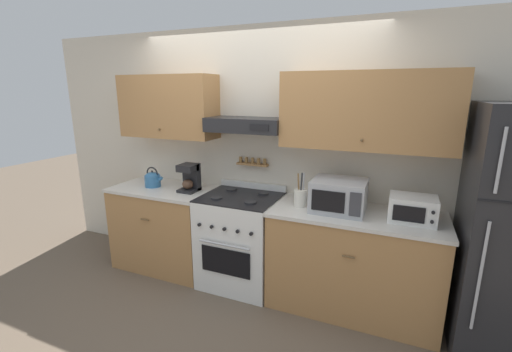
{
  "coord_description": "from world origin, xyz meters",
  "views": [
    {
      "loc": [
        1.4,
        -2.54,
        1.93
      ],
      "look_at": [
        0.19,
        0.28,
        1.16
      ],
      "focal_mm": 24.0,
      "sensor_mm": 36.0,
      "label": 1
    }
  ],
  "objects_px": {
    "stove_range": "(241,240)",
    "microwave": "(339,195)",
    "tea_kettle": "(153,179)",
    "utensil_crock": "(300,197)",
    "coffee_maker": "(190,177)",
    "toaster_oven": "(412,209)"
  },
  "relations": [
    {
      "from": "stove_range",
      "to": "microwave",
      "type": "height_order",
      "value": "microwave"
    },
    {
      "from": "tea_kettle",
      "to": "utensil_crock",
      "type": "distance_m",
      "value": 1.66
    },
    {
      "from": "tea_kettle",
      "to": "microwave",
      "type": "bearing_deg",
      "value": 0.51
    },
    {
      "from": "tea_kettle",
      "to": "stove_range",
      "type": "bearing_deg",
      "value": 0.68
    },
    {
      "from": "coffee_maker",
      "to": "toaster_oven",
      "type": "height_order",
      "value": "coffee_maker"
    },
    {
      "from": "stove_range",
      "to": "microwave",
      "type": "relative_size",
      "value": 2.19
    },
    {
      "from": "stove_range",
      "to": "utensil_crock",
      "type": "distance_m",
      "value": 0.81
    },
    {
      "from": "tea_kettle",
      "to": "toaster_oven",
      "type": "height_order",
      "value": "tea_kettle"
    },
    {
      "from": "tea_kettle",
      "to": "microwave",
      "type": "height_order",
      "value": "microwave"
    },
    {
      "from": "microwave",
      "to": "utensil_crock",
      "type": "relative_size",
      "value": 1.46
    },
    {
      "from": "microwave",
      "to": "toaster_oven",
      "type": "bearing_deg",
      "value": -1.91
    },
    {
      "from": "coffee_maker",
      "to": "toaster_oven",
      "type": "xyz_separation_m",
      "value": [
        2.12,
        -0.03,
        -0.04
      ]
    },
    {
      "from": "microwave",
      "to": "utensil_crock",
      "type": "distance_m",
      "value": 0.34
    },
    {
      "from": "coffee_maker",
      "to": "tea_kettle",
      "type": "bearing_deg",
      "value": -177.08
    },
    {
      "from": "tea_kettle",
      "to": "coffee_maker",
      "type": "relative_size",
      "value": 0.76
    },
    {
      "from": "stove_range",
      "to": "coffee_maker",
      "type": "distance_m",
      "value": 0.83
    },
    {
      "from": "microwave",
      "to": "utensil_crock",
      "type": "xyz_separation_m",
      "value": [
        -0.34,
        -0.02,
        -0.05
      ]
    },
    {
      "from": "microwave",
      "to": "tea_kettle",
      "type": "bearing_deg",
      "value": -179.49
    },
    {
      "from": "utensil_crock",
      "to": "toaster_oven",
      "type": "height_order",
      "value": "utensil_crock"
    },
    {
      "from": "stove_range",
      "to": "toaster_oven",
      "type": "distance_m",
      "value": 1.63
    },
    {
      "from": "utensil_crock",
      "to": "toaster_oven",
      "type": "bearing_deg",
      "value": -0.11
    },
    {
      "from": "coffee_maker",
      "to": "microwave",
      "type": "relative_size",
      "value": 0.63
    }
  ]
}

